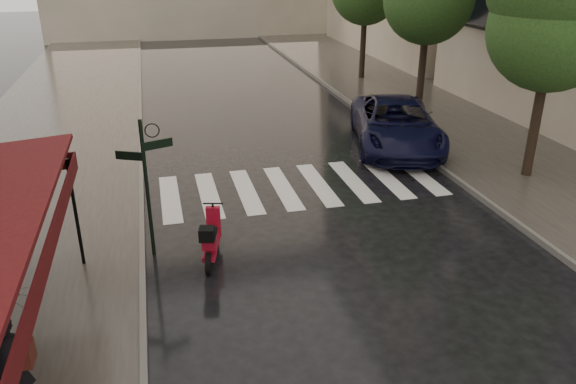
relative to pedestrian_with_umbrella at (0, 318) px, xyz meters
name	(u,v)px	position (x,y,z in m)	size (l,w,h in m)	color
ground	(227,327)	(3.15, 1.39, -1.73)	(120.00, 120.00, 0.00)	black
sidewalk_near	(52,140)	(-1.35, 13.39, -1.67)	(6.00, 60.00, 0.12)	#38332D
sidewalk_far	(434,113)	(13.40, 13.39, -1.67)	(5.50, 60.00, 0.12)	#38332D
curb_near	(141,133)	(1.70, 13.39, -1.66)	(0.12, 60.00, 0.16)	#595651
curb_far	(370,117)	(10.60, 13.39, -1.66)	(0.12, 60.00, 0.16)	#595651
crosswalk	(301,186)	(6.13, 7.39, -1.73)	(7.85, 3.20, 0.01)	silver
signpost	(146,178)	(1.96, 4.39, 0.10)	(1.17, 0.29, 3.10)	black
pedestrian_with_umbrella	(0,318)	(0.00, 0.00, 0.00)	(1.01, 1.03, 2.42)	black
scooter	(211,240)	(3.18, 3.82, -1.22)	(0.67, 1.64, 1.10)	black
parked_car	(396,124)	(10.15, 10.00, -0.93)	(2.65, 5.75, 1.60)	black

